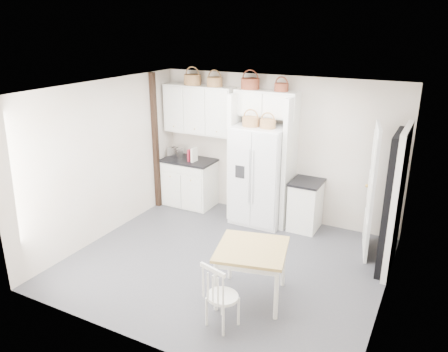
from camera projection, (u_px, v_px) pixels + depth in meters
The scene contains 28 objects.
floor at pixel (225, 262), 6.62m from camera, with size 4.50×4.50×0.00m, color #3D3D46.
ceiling at pixel (226, 90), 5.76m from camera, with size 4.50×4.50×0.00m, color white.
wall_back at pixel (277, 148), 7.86m from camera, with size 4.50×4.50×0.00m, color beige.
wall_left at pixel (104, 160), 7.17m from camera, with size 4.00×4.00×0.00m, color beige.
wall_right at pixel (393, 212), 5.21m from camera, with size 4.00×4.00×0.00m, color beige.
refrigerator at pixel (260, 175), 7.75m from camera, with size 0.92×0.74×1.77m, color silver.
base_cab_left at pixel (190, 183), 8.63m from camera, with size 0.97×0.61×0.90m, color white.
base_cab_right at pixel (305, 206), 7.60m from camera, with size 0.48×0.57×0.84m, color white.
dining_table at pixel (251, 273), 5.67m from camera, with size 0.87×0.87×0.73m, color #A78642.
windsor_chair at pixel (223, 296), 5.12m from camera, with size 0.39×0.35×0.80m, color white.
counter_left at pixel (189, 160), 8.47m from camera, with size 1.01×0.65×0.04m, color black.
counter_right at pixel (307, 182), 7.46m from camera, with size 0.52×0.61×0.04m, color black.
toaster at pixel (175, 152), 8.58m from camera, with size 0.28×0.16×0.19m, color silver.
cookbook_red at pixel (191, 155), 8.32m from camera, with size 0.03×0.16×0.24m, color maroon.
cookbook_cream at pixel (194, 155), 8.28m from camera, with size 0.04×0.18×0.27m, color white.
basket_upper_b at pixel (192, 80), 8.06m from camera, with size 0.32×0.32×0.19m, color olive.
basket_upper_c at pixel (215, 82), 7.86m from camera, with size 0.29×0.29×0.17m, color olive.
basket_bridge_a at pixel (250, 84), 7.55m from camera, with size 0.33×0.33×0.19m, color maroon.
basket_bridge_b at pixel (281, 87), 7.30m from camera, with size 0.24×0.24×0.14m, color maroon.
basket_fridge_a at pixel (251, 122), 7.42m from camera, with size 0.30×0.30×0.16m, color olive.
basket_fridge_b at pixel (268, 124), 7.28m from camera, with size 0.27×0.27×0.14m, color olive.
upper_cabinet at pixel (200, 110), 8.18m from camera, with size 1.40×0.34×0.90m, color white.
bridge_cabinet at pixel (267, 103), 7.51m from camera, with size 1.12×0.34×0.45m, color white.
fridge_panel_left at pixel (236, 156), 7.95m from camera, with size 0.08×0.60×2.30m, color white.
fridge_panel_right at pixel (290, 164), 7.50m from camera, with size 0.08×0.60×2.30m, color white.
trim_post at pixel (155, 142), 8.28m from camera, with size 0.09×0.09×2.60m, color black.
doorway_void at pixel (393, 203), 6.17m from camera, with size 0.18×0.85×2.05m, color black.
door_slab at pixel (371, 191), 6.61m from camera, with size 0.80×0.04×2.05m, color white.
Camera 1 is at (2.67, -5.16, 3.43)m, focal length 35.00 mm.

